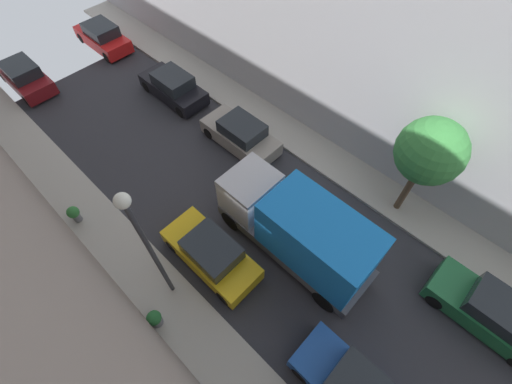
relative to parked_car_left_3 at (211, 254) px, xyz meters
The scene contains 14 objects.
ground 2.83m from the parked_car_left_3, ahead, with size 32.00×32.00×0.00m, color #2D2D33.
sidewalk_left 2.43m from the parked_car_left_3, 169.04° to the right, with size 2.00×44.00×0.15m, color #A8A399.
sidewalk_right 7.74m from the parked_car_left_3, ahead, with size 2.00×44.00×0.15m, color #A8A399.
parked_car_left_3 is the anchor object (origin of this frame).
parked_car_left_4 16.21m from the parked_car_left_3, 90.00° to the left, with size 1.78×4.20×1.57m.
parked_car_right_1 10.45m from the parked_car_left_3, 58.89° to the right, with size 1.78×4.20×1.57m.
parked_car_right_2 6.58m from the parked_car_left_3, 34.84° to the left, with size 1.78×4.20×1.57m.
parked_car_right_3 10.66m from the parked_car_left_3, 59.56° to the left, with size 1.78×4.20×1.57m.
parked_car_right_4 17.37m from the parked_car_left_3, 71.89° to the left, with size 1.78×4.20×1.57m.
delivery_truck 3.61m from the parked_car_left_3, 38.45° to the right, with size 2.26×6.60×3.38m.
street_tree_1 9.10m from the parked_car_left_3, 28.66° to the right, with size 2.56×2.56×5.01m.
potted_plant_0 3.10m from the parked_car_left_3, behind, with size 0.53×0.53×0.83m.
potted_plant_2 6.34m from the parked_car_left_3, 116.29° to the left, with size 0.52×0.52×0.87m.
lamp_post 4.04m from the parked_car_left_3, behind, with size 0.44×0.44×6.41m.
Camera 1 is at (-5.70, -4.87, 13.34)m, focal length 24.26 mm.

